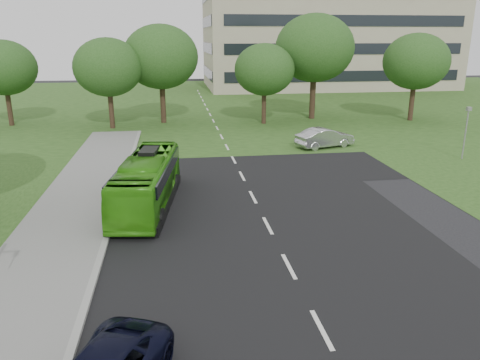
{
  "coord_description": "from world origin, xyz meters",
  "views": [
    {
      "loc": [
        -4.08,
        -17.41,
        8.29
      ],
      "look_at": [
        -0.98,
        4.1,
        1.6
      ],
      "focal_mm": 35.0,
      "sensor_mm": 36.0,
      "label": 1
    }
  ],
  "objects_px": {
    "tree_park_a": "(108,67)",
    "tree_park_d": "(315,48)",
    "tree_park_e": "(416,62)",
    "office_building": "(327,10)",
    "tree_park_c": "(264,70)",
    "bus": "(147,181)",
    "tree_park_b": "(161,57)",
    "camera_pole": "(466,126)",
    "tree_park_f": "(4,68)",
    "sedan": "(325,138)"
  },
  "relations": [
    {
      "from": "tree_park_a",
      "to": "tree_park_d",
      "type": "distance_m",
      "value": 20.38
    },
    {
      "from": "tree_park_e",
      "to": "tree_park_d",
      "type": "bearing_deg",
      "value": 165.2
    },
    {
      "from": "office_building",
      "to": "tree_park_c",
      "type": "distance_m",
      "value": 38.91
    },
    {
      "from": "tree_park_c",
      "to": "office_building",
      "type": "bearing_deg",
      "value": 63.35
    },
    {
      "from": "tree_park_d",
      "to": "bus",
      "type": "xyz_separation_m",
      "value": [
        -15.91,
        -24.51,
        -5.86
      ]
    },
    {
      "from": "tree_park_b",
      "to": "camera_pole",
      "type": "bearing_deg",
      "value": -40.21
    },
    {
      "from": "tree_park_d",
      "to": "tree_park_f",
      "type": "xyz_separation_m",
      "value": [
        -30.03,
        0.22,
        -1.67
      ]
    },
    {
      "from": "tree_park_e",
      "to": "sedan",
      "type": "xyz_separation_m",
      "value": [
        -12.58,
        -10.55,
        -5.12
      ]
    },
    {
      "from": "tree_park_b",
      "to": "tree_park_c",
      "type": "relative_size",
      "value": 1.23
    },
    {
      "from": "office_building",
      "to": "camera_pole",
      "type": "height_order",
      "value": "office_building"
    },
    {
      "from": "office_building",
      "to": "tree_park_e",
      "type": "height_order",
      "value": "office_building"
    },
    {
      "from": "sedan",
      "to": "bus",
      "type": "bearing_deg",
      "value": 113.59
    },
    {
      "from": "tree_park_d",
      "to": "bus",
      "type": "distance_m",
      "value": 29.8
    },
    {
      "from": "office_building",
      "to": "tree_park_b",
      "type": "distance_m",
      "value": 42.44
    },
    {
      "from": "tree_park_c",
      "to": "sedan",
      "type": "bearing_deg",
      "value": -75.89
    },
    {
      "from": "tree_park_d",
      "to": "bus",
      "type": "relative_size",
      "value": 1.15
    },
    {
      "from": "tree_park_f",
      "to": "camera_pole",
      "type": "relative_size",
      "value": 2.19
    },
    {
      "from": "tree_park_f",
      "to": "tree_park_b",
      "type": "bearing_deg",
      "value": -2.02
    },
    {
      "from": "tree_park_d",
      "to": "camera_pole",
      "type": "height_order",
      "value": "tree_park_d"
    },
    {
      "from": "tree_park_b",
      "to": "sedan",
      "type": "distance_m",
      "value": 18.8
    },
    {
      "from": "office_building",
      "to": "tree_park_a",
      "type": "height_order",
      "value": "office_building"
    },
    {
      "from": "tree_park_c",
      "to": "bus",
      "type": "height_order",
      "value": "tree_park_c"
    },
    {
      "from": "tree_park_c",
      "to": "tree_park_e",
      "type": "bearing_deg",
      "value": -1.16
    },
    {
      "from": "tree_park_c",
      "to": "tree_park_f",
      "type": "distance_m",
      "value": 24.56
    },
    {
      "from": "tree_park_c",
      "to": "camera_pole",
      "type": "height_order",
      "value": "tree_park_c"
    },
    {
      "from": "tree_park_c",
      "to": "tree_park_d",
      "type": "relative_size",
      "value": 0.73
    },
    {
      "from": "tree_park_b",
      "to": "bus",
      "type": "xyz_separation_m",
      "value": [
        -0.49,
        -24.21,
        -5.11
      ]
    },
    {
      "from": "tree_park_d",
      "to": "office_building",
      "type": "bearing_deg",
      "value": 70.1
    },
    {
      "from": "office_building",
      "to": "tree_park_b",
      "type": "bearing_deg",
      "value": -129.94
    },
    {
      "from": "sedan",
      "to": "camera_pole",
      "type": "bearing_deg",
      "value": -137.85
    },
    {
      "from": "tree_park_d",
      "to": "camera_pole",
      "type": "xyz_separation_m",
      "value": [
        5.59,
        -18.05,
        -4.77
      ]
    },
    {
      "from": "tree_park_e",
      "to": "tree_park_f",
      "type": "distance_m",
      "value": 39.84
    },
    {
      "from": "tree_park_d",
      "to": "bus",
      "type": "bearing_deg",
      "value": -122.99
    },
    {
      "from": "tree_park_c",
      "to": "bus",
      "type": "distance_m",
      "value": 24.84
    },
    {
      "from": "tree_park_d",
      "to": "sedan",
      "type": "relative_size",
      "value": 2.29
    },
    {
      "from": "sedan",
      "to": "camera_pole",
      "type": "distance_m",
      "value": 9.93
    },
    {
      "from": "tree_park_d",
      "to": "camera_pole",
      "type": "relative_size",
      "value": 2.87
    },
    {
      "from": "bus",
      "to": "camera_pole",
      "type": "height_order",
      "value": "camera_pole"
    },
    {
      "from": "office_building",
      "to": "sedan",
      "type": "bearing_deg",
      "value": -107.76
    },
    {
      "from": "office_building",
      "to": "tree_park_b",
      "type": "xyz_separation_m",
      "value": [
        -26.96,
        -32.2,
        -6.11
      ]
    },
    {
      "from": "tree_park_a",
      "to": "tree_park_b",
      "type": "height_order",
      "value": "tree_park_b"
    },
    {
      "from": "tree_park_c",
      "to": "tree_park_d",
      "type": "xyz_separation_m",
      "value": [
        5.59,
        2.26,
        1.92
      ]
    },
    {
      "from": "office_building",
      "to": "tree_park_c",
      "type": "height_order",
      "value": "office_building"
    },
    {
      "from": "tree_park_a",
      "to": "bus",
      "type": "height_order",
      "value": "tree_park_a"
    },
    {
      "from": "sedan",
      "to": "office_building",
      "type": "bearing_deg",
      "value": -35.31
    },
    {
      "from": "tree_park_f",
      "to": "bus",
      "type": "xyz_separation_m",
      "value": [
        14.12,
        -24.73,
        -4.19
      ]
    },
    {
      "from": "tree_park_b",
      "to": "tree_park_d",
      "type": "relative_size",
      "value": 0.9
    },
    {
      "from": "tree_park_a",
      "to": "sedan",
      "type": "distance_m",
      "value": 20.79
    },
    {
      "from": "tree_park_b",
      "to": "tree_park_f",
      "type": "distance_m",
      "value": 14.65
    },
    {
      "from": "bus",
      "to": "tree_park_c",
      "type": "bearing_deg",
      "value": 72.9
    }
  ]
}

